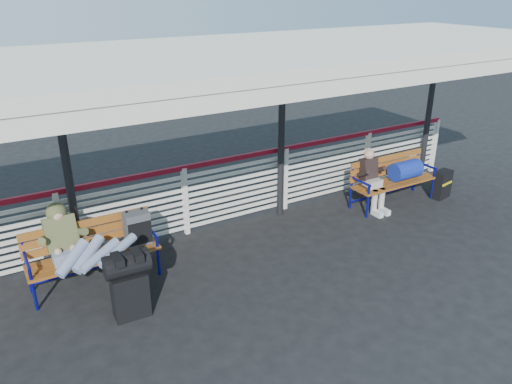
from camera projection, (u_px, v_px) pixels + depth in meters
ground at (241, 287)px, 7.07m from camera, size 60.00×60.00×0.00m
fence at (185, 198)px, 8.32m from camera, size 12.08×0.08×1.24m
canopy at (206, 60)px, 6.57m from camera, size 12.60×3.60×3.16m
luggage_stack at (129, 282)px, 6.29m from camera, size 0.57×0.33×0.93m
bench_left at (109, 240)px, 7.08m from camera, size 1.80×0.56×0.97m
bench_right at (399, 173)px, 9.57m from camera, size 1.80×0.56×0.92m
traveler_man at (86, 249)px, 6.58m from camera, size 0.93×1.64×0.77m
companion_person at (372, 180)px, 9.25m from camera, size 0.32×0.66×1.15m
suitcase_side at (442, 184)px, 9.89m from camera, size 0.44×0.31×0.56m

